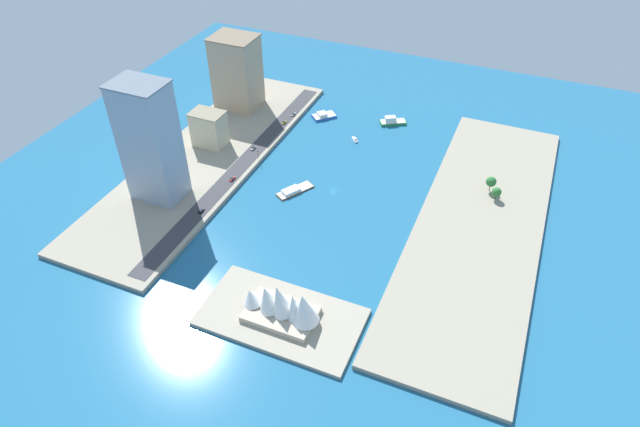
{
  "coord_description": "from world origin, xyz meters",
  "views": [
    {
      "loc": [
        -100.32,
        259.56,
        212.04
      ],
      "look_at": [
        -2.0,
        26.61,
        1.83
      ],
      "focal_mm": 30.85,
      "sensor_mm": 36.0,
      "label": 1
    }
  ],
  "objects_px": {
    "opera_landmark": "(284,305)",
    "tower_tall_glass": "(150,142)",
    "ferry_green_doubledeck": "(392,121)",
    "suv_black": "(201,211)",
    "sailboat_small_white": "(355,139)",
    "van_white": "(293,114)",
    "sedan_silver": "(253,148)",
    "apartment_midrise_tan": "(237,72)",
    "taxi_yellow_cab": "(284,122)",
    "traffic_light_waterfront": "(258,153)",
    "office_block_beige": "(209,129)",
    "catamaran_blue": "(324,116)",
    "pickup_red": "(232,179)",
    "barge_flat_brown": "(294,191)"
  },
  "relations": [
    {
      "from": "opera_landmark",
      "to": "tower_tall_glass",
      "type": "bearing_deg",
      "value": -27.39
    },
    {
      "from": "ferry_green_doubledeck",
      "to": "suv_black",
      "type": "bearing_deg",
      "value": 63.54
    },
    {
      "from": "sailboat_small_white",
      "to": "van_white",
      "type": "xyz_separation_m",
      "value": [
        53.95,
        -11.26,
        2.73
      ]
    },
    {
      "from": "sedan_silver",
      "to": "suv_black",
      "type": "height_order",
      "value": "sedan_silver"
    },
    {
      "from": "tower_tall_glass",
      "to": "apartment_midrise_tan",
      "type": "height_order",
      "value": "tower_tall_glass"
    },
    {
      "from": "taxi_yellow_cab",
      "to": "opera_landmark",
      "type": "distance_m",
      "value": 183.4
    },
    {
      "from": "sedan_silver",
      "to": "traffic_light_waterfront",
      "type": "bearing_deg",
      "value": 134.04
    },
    {
      "from": "tower_tall_glass",
      "to": "office_block_beige",
      "type": "distance_m",
      "value": 66.12
    },
    {
      "from": "sedan_silver",
      "to": "traffic_light_waterfront",
      "type": "distance_m",
      "value": 13.19
    },
    {
      "from": "ferry_green_doubledeck",
      "to": "office_block_beige",
      "type": "height_order",
      "value": "office_block_beige"
    },
    {
      "from": "ferry_green_doubledeck",
      "to": "catamaran_blue",
      "type": "height_order",
      "value": "ferry_green_doubledeck"
    },
    {
      "from": "traffic_light_waterfront",
      "to": "opera_landmark",
      "type": "xyz_separation_m",
      "value": [
        -75.44,
        115.9,
        3.53
      ]
    },
    {
      "from": "sailboat_small_white",
      "to": "office_block_beige",
      "type": "bearing_deg",
      "value": 27.79
    },
    {
      "from": "office_block_beige",
      "to": "sailboat_small_white",
      "type": "bearing_deg",
      "value": -152.21
    },
    {
      "from": "opera_landmark",
      "to": "office_block_beige",
      "type": "bearing_deg",
      "value": -46.22
    },
    {
      "from": "van_white",
      "to": "traffic_light_waterfront",
      "type": "height_order",
      "value": "traffic_light_waterfront"
    },
    {
      "from": "catamaran_blue",
      "to": "suv_black",
      "type": "bearing_deg",
      "value": 80.58
    },
    {
      "from": "van_white",
      "to": "suv_black",
      "type": "bearing_deg",
      "value": 89.14
    },
    {
      "from": "ferry_green_doubledeck",
      "to": "office_block_beige",
      "type": "distance_m",
      "value": 135.43
    },
    {
      "from": "taxi_yellow_cab",
      "to": "traffic_light_waterfront",
      "type": "bearing_deg",
      "value": 94.95
    },
    {
      "from": "catamaran_blue",
      "to": "taxi_yellow_cab",
      "type": "xyz_separation_m",
      "value": [
        21.97,
        24.06,
        2.14
      ]
    },
    {
      "from": "taxi_yellow_cab",
      "to": "pickup_red",
      "type": "bearing_deg",
      "value": 90.11
    },
    {
      "from": "suv_black",
      "to": "van_white",
      "type": "bearing_deg",
      "value": -90.86
    },
    {
      "from": "tower_tall_glass",
      "to": "suv_black",
      "type": "distance_m",
      "value": 49.36
    },
    {
      "from": "ferry_green_doubledeck",
      "to": "sedan_silver",
      "type": "distance_m",
      "value": 108.13
    },
    {
      "from": "barge_flat_brown",
      "to": "suv_black",
      "type": "relative_size",
      "value": 5.04
    },
    {
      "from": "catamaran_blue",
      "to": "taxi_yellow_cab",
      "type": "bearing_deg",
      "value": 47.61
    },
    {
      "from": "office_block_beige",
      "to": "van_white",
      "type": "height_order",
      "value": "office_block_beige"
    },
    {
      "from": "sedan_silver",
      "to": "traffic_light_waterfront",
      "type": "xyz_separation_m",
      "value": [
        -8.85,
        9.16,
        3.42
      ]
    },
    {
      "from": "office_block_beige",
      "to": "suv_black",
      "type": "distance_m",
      "value": 76.33
    },
    {
      "from": "barge_flat_brown",
      "to": "traffic_light_waterfront",
      "type": "height_order",
      "value": "traffic_light_waterfront"
    },
    {
      "from": "apartment_midrise_tan",
      "to": "sedan_silver",
      "type": "relative_size",
      "value": 11.81
    },
    {
      "from": "taxi_yellow_cab",
      "to": "suv_black",
      "type": "bearing_deg",
      "value": 89.65
    },
    {
      "from": "office_block_beige",
      "to": "suv_black",
      "type": "relative_size",
      "value": 4.95
    },
    {
      "from": "van_white",
      "to": "sedan_silver",
      "type": "height_order",
      "value": "van_white"
    },
    {
      "from": "tower_tall_glass",
      "to": "apartment_midrise_tan",
      "type": "xyz_separation_m",
      "value": [
        11.12,
        -119.22,
        -10.11
      ]
    },
    {
      "from": "pickup_red",
      "to": "catamaran_blue",
      "type": "bearing_deg",
      "value": -102.19
    },
    {
      "from": "sedan_silver",
      "to": "taxi_yellow_cab",
      "type": "xyz_separation_m",
      "value": [
        -4.6,
        -39.98,
        0.01
      ]
    },
    {
      "from": "apartment_midrise_tan",
      "to": "sedan_silver",
      "type": "bearing_deg",
      "value": 127.08
    },
    {
      "from": "ferry_green_doubledeck",
      "to": "tower_tall_glass",
      "type": "relative_size",
      "value": 0.27
    },
    {
      "from": "pickup_red",
      "to": "suv_black",
      "type": "distance_m",
      "value": 35.58
    },
    {
      "from": "sailboat_small_white",
      "to": "catamaran_blue",
      "type": "distance_m",
      "value": 39.72
    },
    {
      "from": "suv_black",
      "to": "apartment_midrise_tan",
      "type": "bearing_deg",
      "value": -70.73
    },
    {
      "from": "apartment_midrise_tan",
      "to": "office_block_beige",
      "type": "relative_size",
      "value": 2.21
    },
    {
      "from": "office_block_beige",
      "to": "taxi_yellow_cab",
      "type": "height_order",
      "value": "office_block_beige"
    },
    {
      "from": "traffic_light_waterfront",
      "to": "sailboat_small_white",
      "type": "bearing_deg",
      "value": -134.73
    },
    {
      "from": "ferry_green_doubledeck",
      "to": "suv_black",
      "type": "distance_m",
      "value": 165.19
    },
    {
      "from": "taxi_yellow_cab",
      "to": "ferry_green_doubledeck",
      "type": "bearing_deg",
      "value": -154.1
    },
    {
      "from": "apartment_midrise_tan",
      "to": "pickup_red",
      "type": "height_order",
      "value": "apartment_midrise_tan"
    },
    {
      "from": "catamaran_blue",
      "to": "traffic_light_waterfront",
      "type": "height_order",
      "value": "traffic_light_waterfront"
    }
  ]
}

